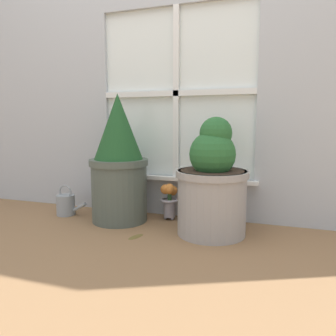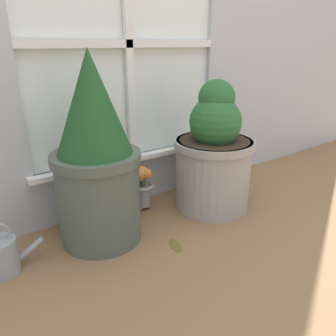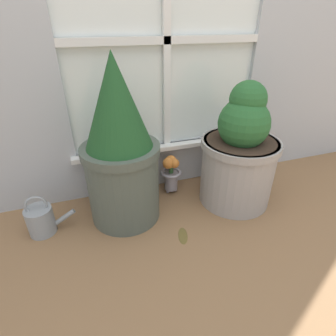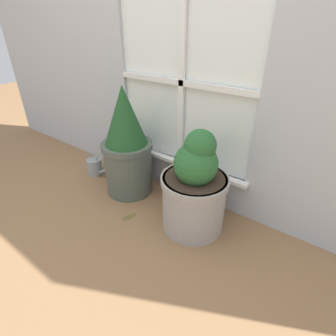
{
  "view_description": "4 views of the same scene",
  "coord_description": "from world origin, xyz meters",
  "px_view_note": "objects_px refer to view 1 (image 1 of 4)",
  "views": [
    {
      "loc": [
        0.65,
        -1.53,
        0.62
      ],
      "look_at": [
        0.02,
        0.31,
        0.35
      ],
      "focal_mm": 35.0,
      "sensor_mm": 36.0,
      "label": 1
    },
    {
      "loc": [
        -0.79,
        -0.91,
        0.81
      ],
      "look_at": [
        0.05,
        0.27,
        0.25
      ],
      "focal_mm": 35.0,
      "sensor_mm": 36.0,
      "label": 2
    },
    {
      "loc": [
        -0.44,
        -0.81,
        0.89
      ],
      "look_at": [
        -0.06,
        0.32,
        0.21
      ],
      "focal_mm": 28.0,
      "sensor_mm": 36.0,
      "label": 3
    },
    {
      "loc": [
        0.94,
        -0.9,
        1.16
      ],
      "look_at": [
        0.05,
        0.31,
        0.3
      ],
      "focal_mm": 28.0,
      "sensor_mm": 36.0,
      "label": 4
    }
  ],
  "objects_px": {
    "potted_plant_left": "(119,163)",
    "potted_plant_right": "(212,185)",
    "watering_can": "(66,204)",
    "flower_vase": "(169,197)"
  },
  "relations": [
    {
      "from": "potted_plant_left",
      "to": "watering_can",
      "type": "distance_m",
      "value": 0.5
    },
    {
      "from": "potted_plant_right",
      "to": "watering_can",
      "type": "distance_m",
      "value": 1.03
    },
    {
      "from": "potted_plant_right",
      "to": "watering_can",
      "type": "height_order",
      "value": "potted_plant_right"
    },
    {
      "from": "potted_plant_right",
      "to": "watering_can",
      "type": "xyz_separation_m",
      "value": [
        -1.0,
        0.05,
        -0.2
      ]
    },
    {
      "from": "potted_plant_left",
      "to": "potted_plant_right",
      "type": "xyz_separation_m",
      "value": [
        0.6,
        -0.06,
        -0.1
      ]
    },
    {
      "from": "flower_vase",
      "to": "potted_plant_left",
      "type": "bearing_deg",
      "value": -156.04
    },
    {
      "from": "flower_vase",
      "to": "watering_can",
      "type": "height_order",
      "value": "flower_vase"
    },
    {
      "from": "watering_can",
      "to": "potted_plant_right",
      "type": "bearing_deg",
      "value": -2.97
    },
    {
      "from": "potted_plant_right",
      "to": "flower_vase",
      "type": "relative_size",
      "value": 2.78
    },
    {
      "from": "watering_can",
      "to": "potted_plant_left",
      "type": "bearing_deg",
      "value": 0.6
    }
  ]
}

